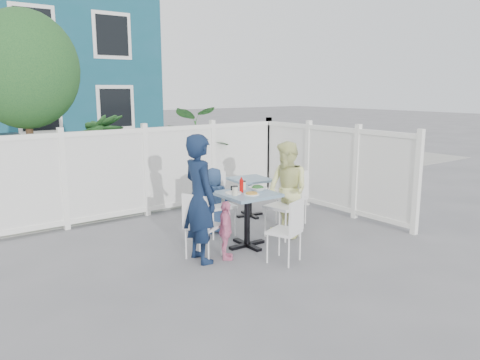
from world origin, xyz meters
TOP-DOWN VIEW (x-y plane):
  - ground at (0.00, 0.00)m, footprint 80.00×80.00m
  - near_sidewalk at (0.00, 3.80)m, footprint 24.00×2.60m
  - street at (0.00, 7.50)m, footprint 24.00×5.00m
  - far_sidewalk at (0.00, 10.60)m, footprint 24.00×1.60m
  - fence_back at (0.10, 2.40)m, footprint 5.86×0.08m
  - fence_right at (3.00, 0.60)m, footprint 0.08×3.66m
  - tree at (-1.60, 3.30)m, footprint 1.80×1.62m
  - potted_shrub_a at (-0.44, 3.10)m, footprint 1.35×1.35m
  - potted_shrub_b at (1.80, 3.00)m, footprint 2.22×2.17m
  - main_table at (0.51, -0.06)m, footprint 0.78×0.78m
  - spare_table at (1.57, 1.23)m, footprint 0.74×0.74m
  - chair_left at (-0.32, -0.10)m, footprint 0.54×0.55m
  - chair_right at (1.31, -0.03)m, footprint 0.52×0.53m
  - chair_back at (0.50, 0.72)m, footprint 0.50×0.48m
  - chair_near at (0.55, -0.92)m, footprint 0.50×0.49m
  - chair_spare at (1.84, 0.33)m, footprint 0.48×0.47m
  - man at (-0.34, -0.13)m, footprint 0.46×0.66m
  - woman at (1.29, -0.06)m, footprint 0.63×0.77m
  - boy at (0.50, 0.79)m, footprint 0.60×0.49m
  - toddler at (-0.04, -0.30)m, footprint 0.43×0.50m
  - plate_main at (0.49, -0.20)m, footprint 0.22×0.22m
  - plate_side at (0.33, 0.03)m, footprint 0.24×0.24m
  - salad_bowl at (0.72, -0.05)m, footprint 0.24×0.24m
  - coffee_cup_a at (0.27, -0.09)m, footprint 0.08×0.08m
  - coffee_cup_b at (0.59, 0.14)m, footprint 0.08×0.08m
  - ketchup_bottle at (0.46, 0.02)m, footprint 0.06×0.06m
  - salt_shaker at (0.43, 0.16)m, footprint 0.03×0.03m
  - pepper_shaker at (0.43, 0.22)m, footprint 0.03×0.03m

SIDE VIEW (x-z plane):
  - ground at x=0.00m, z-range 0.00..0.00m
  - street at x=0.00m, z-range 0.00..0.01m
  - near_sidewalk at x=0.00m, z-range 0.00..0.01m
  - far_sidewalk at x=0.00m, z-range 0.00..0.01m
  - toddler at x=-0.04m, z-range 0.00..0.81m
  - chair_near at x=0.55m, z-range 0.07..0.93m
  - boy at x=0.50m, z-range 0.00..1.06m
  - chair_left at x=-0.32m, z-range 0.08..1.00m
  - spare_table at x=1.57m, z-range 0.19..0.89m
  - chair_spare at x=1.84m, z-range 0.08..1.01m
  - chair_back at x=0.50m, z-range 0.08..1.06m
  - chair_right at x=1.31m, z-range 0.08..1.09m
  - main_table at x=0.51m, z-range 0.22..1.03m
  - woman at x=1.29m, z-range 0.00..1.49m
  - fence_right at x=3.00m, z-range -0.02..1.58m
  - fence_back at x=0.10m, z-range -0.02..1.58m
  - plate_main at x=0.49m, z-range 0.81..0.82m
  - plate_side at x=0.33m, z-range 0.81..0.83m
  - salad_bowl at x=0.72m, z-range 0.81..0.87m
  - salt_shaker at x=0.43m, z-range 0.81..0.87m
  - pepper_shaker at x=0.43m, z-range 0.81..0.88m
  - man at x=-0.34m, z-range 0.00..1.72m
  - coffee_cup_b at x=0.59m, z-range 0.81..0.93m
  - coffee_cup_a at x=0.27m, z-range 0.81..0.93m
  - ketchup_bottle at x=0.46m, z-range 0.81..0.99m
  - potted_shrub_a at x=-0.44m, z-range 0.00..1.84m
  - potted_shrub_b at x=1.80m, z-range 0.00..1.88m
  - tree at x=-1.60m, z-range 0.80..4.39m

